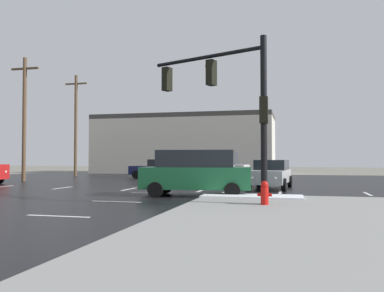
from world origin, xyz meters
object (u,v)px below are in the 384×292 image
(suv_white, at_px, (208,168))
(utility_pole_far, at_px, (24,116))
(suv_green, at_px, (196,172))
(sedan_navy, at_px, (159,168))
(utility_pole_distant, at_px, (76,123))
(fire_hydrant, at_px, (265,193))
(sedan_silver, at_px, (271,173))
(traffic_signal_mast, at_px, (230,95))

(suv_white, height_order, utility_pole_far, utility_pole_far)
(suv_green, bearing_deg, sedan_navy, -70.88)
(suv_white, height_order, utility_pole_distant, utility_pole_distant)
(suv_white, relative_size, utility_pole_far, 0.55)
(fire_hydrant, distance_m, sedan_silver, 9.06)
(fire_hydrant, relative_size, suv_green, 0.16)
(suv_green, relative_size, sedan_silver, 1.07)
(utility_pole_far, bearing_deg, suv_green, -28.49)
(suv_white, xyz_separation_m, utility_pole_distant, (-14.84, 9.97, 3.91))
(utility_pole_distant, bearing_deg, sedan_navy, -15.01)
(fire_hydrant, bearing_deg, utility_pole_far, 146.79)
(sedan_navy, relative_size, utility_pole_distant, 0.48)
(sedan_silver, relative_size, utility_pole_far, 0.52)
(traffic_signal_mast, height_order, sedan_navy, traffic_signal_mast)
(suv_green, relative_size, utility_pole_distant, 0.52)
(suv_white, bearing_deg, sedan_silver, -19.38)
(sedan_silver, bearing_deg, fire_hydrant, 6.88)
(traffic_signal_mast, xyz_separation_m, sedan_silver, (1.00, 8.35, -3.14))
(fire_hydrant, bearing_deg, suv_green, 130.68)
(sedan_navy, xyz_separation_m, suv_white, (5.67, -7.51, 0.24))
(utility_pole_far, bearing_deg, sedan_silver, -8.63)
(suv_white, bearing_deg, suv_green, -78.26)
(fire_hydrant, relative_size, utility_pole_far, 0.09)
(utility_pole_distant, bearing_deg, fire_hydrant, -47.55)
(traffic_signal_mast, relative_size, utility_pole_distant, 0.60)
(fire_hydrant, xyz_separation_m, utility_pole_far, (-17.94, 11.74, 4.19))
(suv_white, bearing_deg, fire_hydrant, -64.57)
(fire_hydrant, relative_size, utility_pole_distant, 0.08)
(suv_green, xyz_separation_m, sedan_navy, (-6.56, 14.51, -0.24))
(sedan_silver, relative_size, utility_pole_distant, 0.49)
(suv_white, bearing_deg, utility_pole_distant, 150.57)
(traffic_signal_mast, height_order, utility_pole_far, utility_pole_far)
(sedan_navy, bearing_deg, traffic_signal_mast, 120.15)
(suv_green, distance_m, sedan_navy, 15.93)
(suv_white, distance_m, utility_pole_distant, 18.30)
(sedan_navy, distance_m, utility_pole_distant, 10.36)
(traffic_signal_mast, distance_m, suv_white, 10.86)
(traffic_signal_mast, bearing_deg, utility_pole_distant, -26.76)
(utility_pole_far, bearing_deg, fire_hydrant, -33.21)
(utility_pole_far, distance_m, utility_pole_distant, 9.06)
(suv_green, bearing_deg, sedan_silver, -124.59)
(suv_green, bearing_deg, utility_pole_distant, -52.39)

